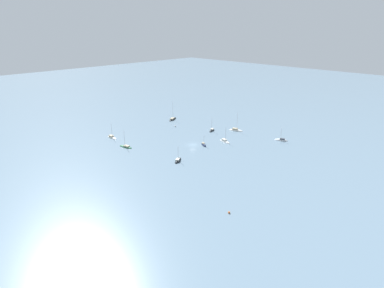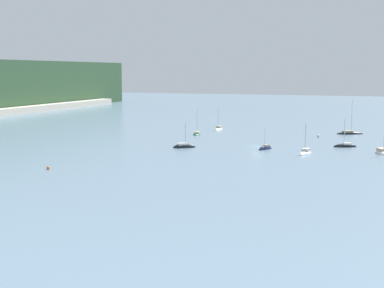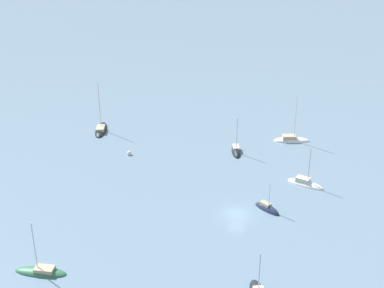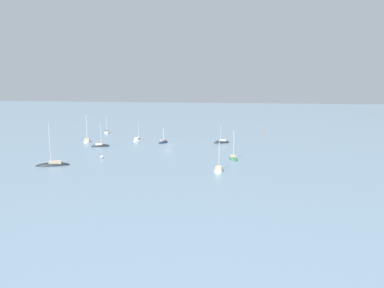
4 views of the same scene
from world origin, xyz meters
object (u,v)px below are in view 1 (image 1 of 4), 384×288
(sailboat_1, at_px, (126,147))
(sailboat_6, at_px, (112,138))
(sailboat_5, at_px, (225,141))
(sailboat_7, at_px, (281,140))
(sailboat_3, at_px, (212,131))
(sailboat_0, at_px, (236,130))
(mooring_buoy_0, at_px, (175,126))
(sailboat_8, at_px, (178,161))
(sailboat_4, at_px, (204,145))
(mooring_buoy_1, at_px, (229,212))
(sailboat_2, at_px, (173,119))

(sailboat_1, bearing_deg, sailboat_6, -21.90)
(sailboat_5, bearing_deg, sailboat_6, -130.13)
(sailboat_5, height_order, sailboat_6, sailboat_6)
(sailboat_1, height_order, sailboat_6, sailboat_1)
(sailboat_7, bearing_deg, sailboat_3, -5.33)
(sailboat_0, height_order, mooring_buoy_0, sailboat_0)
(sailboat_5, bearing_deg, sailboat_8, -78.67)
(sailboat_4, distance_m, sailboat_8, 20.44)
(sailboat_5, distance_m, mooring_buoy_1, 58.59)
(sailboat_7, bearing_deg, mooring_buoy_1, 80.87)
(mooring_buoy_1, bearing_deg, sailboat_2, -32.11)
(mooring_buoy_0, bearing_deg, sailboat_2, -36.10)
(sailboat_6, relative_size, mooring_buoy_0, 9.81)
(sailboat_5, height_order, sailboat_8, sailboat_5)
(sailboat_1, xyz_separation_m, mooring_buoy_0, (6.09, -35.72, 0.32))
(sailboat_3, height_order, mooring_buoy_1, sailboat_3)
(sailboat_8, relative_size, mooring_buoy_1, 11.61)
(sailboat_3, xyz_separation_m, sailboat_5, (-15.03, 7.88, 0.04))
(sailboat_2, bearing_deg, sailboat_8, -153.71)
(sailboat_6, bearing_deg, sailboat_4, 29.08)
(sailboat_3, distance_m, sailboat_8, 41.24)
(sailboat_4, bearing_deg, sailboat_7, 79.50)
(sailboat_2, bearing_deg, sailboat_0, -99.42)
(sailboat_4, bearing_deg, sailboat_5, 94.41)
(sailboat_6, xyz_separation_m, sailboat_8, (-43.05, -4.31, -0.05))
(sailboat_4, height_order, sailboat_7, sailboat_7)
(sailboat_0, bearing_deg, sailboat_6, -146.72)
(sailboat_2, bearing_deg, sailboat_6, 158.71)
(sailboat_2, relative_size, sailboat_6, 1.43)
(sailboat_2, distance_m, sailboat_4, 44.33)
(sailboat_1, relative_size, sailboat_6, 1.05)
(sailboat_7, height_order, mooring_buoy_0, sailboat_7)
(sailboat_7, relative_size, sailboat_8, 1.01)
(sailboat_1, xyz_separation_m, sailboat_5, (-27.55, -36.85, 0.04))
(sailboat_5, relative_size, mooring_buoy_1, 12.55)
(sailboat_4, height_order, sailboat_5, sailboat_5)
(sailboat_2, xyz_separation_m, sailboat_3, (-29.72, -0.90, -0.02))
(sailboat_0, xyz_separation_m, mooring_buoy_0, (27.43, 18.14, 0.27))
(sailboat_3, relative_size, sailboat_4, 1.34)
(sailboat_0, distance_m, sailboat_2, 39.82)
(sailboat_1, relative_size, sailboat_8, 1.17)
(sailboat_3, bearing_deg, mooring_buoy_0, -86.93)
(mooring_buoy_1, bearing_deg, sailboat_3, -44.94)
(sailboat_2, height_order, mooring_buoy_0, sailboat_2)
(sailboat_5, distance_m, mooring_buoy_0, 33.66)
(sailboat_1, relative_size, sailboat_5, 1.08)
(sailboat_0, bearing_deg, mooring_buoy_1, -76.04)
(sailboat_7, bearing_deg, mooring_buoy_0, -3.39)
(sailboat_1, relative_size, mooring_buoy_1, 13.53)
(sailboat_4, bearing_deg, mooring_buoy_0, -172.11)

